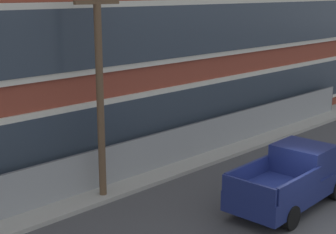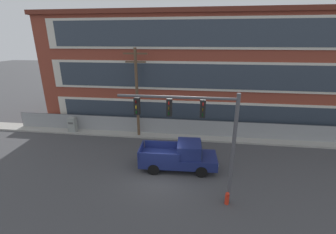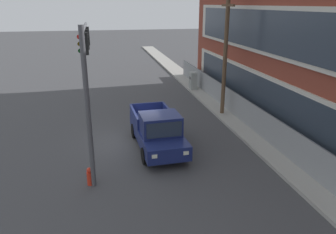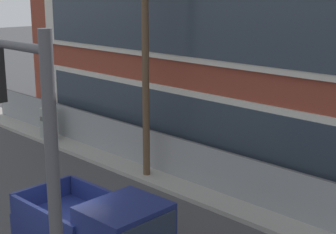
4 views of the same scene
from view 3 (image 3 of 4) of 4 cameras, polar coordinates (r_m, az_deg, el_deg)
ground_plane at (r=18.09m, az=-5.75°, el=-4.17°), size 160.00×160.00×0.00m
sidewalk_building_side at (r=19.81m, az=13.77°, el=-2.28°), size 80.00×1.83×0.16m
chain_link_fence at (r=19.95m, az=14.06°, el=0.25°), size 31.19×0.06×1.69m
traffic_signal_mast at (r=14.45m, az=-14.10°, el=8.98°), size 6.23×0.43×6.43m
pickup_truck_navy at (r=16.73m, az=-1.83°, el=-2.47°), size 5.59×2.32×2.07m
utility_pole_near_corner at (r=21.40m, az=10.01°, el=11.86°), size 2.13×0.26×8.23m
electrical_cabinet at (r=28.28m, az=4.41°, el=6.19°), size 0.73×0.56×1.61m
fire_hydrant at (r=14.11m, az=-13.48°, el=-10.03°), size 0.24×0.24×0.78m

